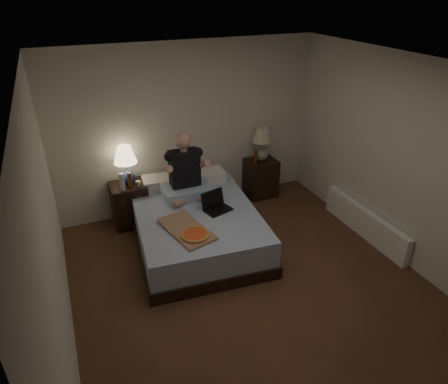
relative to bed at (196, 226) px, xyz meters
name	(u,v)px	position (x,y,z in m)	size (l,w,h in m)	color
floor	(254,289)	(0.30, -1.16, -0.26)	(4.00, 4.50, 0.00)	brown
ceiling	(264,71)	(0.30, -1.16, 2.24)	(4.00, 4.50, 0.00)	white
wall_back	(188,129)	(0.30, 1.09, 0.99)	(4.00, 2.50, 0.00)	silver
wall_front	(441,371)	(0.30, -3.41, 0.99)	(4.00, 2.50, 0.00)	silver
wall_left	(50,240)	(-1.70, -1.16, 0.99)	(4.50, 2.50, 0.00)	silver
wall_right	(407,164)	(2.30, -1.16, 0.99)	(4.50, 2.50, 0.00)	silver
bed	(196,226)	(0.00, 0.00, 0.00)	(1.54, 2.06, 0.51)	#5775AE
nightstand_left	(130,204)	(-0.72, 0.84, 0.06)	(0.49, 0.44, 0.64)	black
nightstand_right	(260,177)	(1.44, 0.89, 0.06)	(0.48, 0.43, 0.63)	black
lamp_left	(126,165)	(-0.70, 0.89, 0.66)	(0.32, 0.32, 0.56)	navy
lamp_right	(262,144)	(1.44, 0.89, 0.65)	(0.32, 0.32, 0.56)	gray
water_bottle	(122,182)	(-0.81, 0.70, 0.51)	(0.07, 0.07, 0.25)	silver
soda_can	(138,184)	(-0.59, 0.70, 0.43)	(0.07, 0.07, 0.10)	#B9B9B4
beer_bottle_left	(130,180)	(-0.69, 0.73, 0.50)	(0.06, 0.06, 0.23)	#61380D
beer_bottle_right	(256,157)	(1.29, 0.79, 0.49)	(0.06, 0.06, 0.23)	#532B0B
person	(185,166)	(0.01, 0.40, 0.72)	(0.66, 0.52, 0.93)	black
laptop	(218,203)	(0.27, -0.13, 0.38)	(0.34, 0.28, 0.24)	black
pizza_box	(195,235)	(-0.22, -0.61, 0.30)	(0.40, 0.76, 0.08)	#A67F63
radiator	(365,223)	(2.23, -0.76, -0.06)	(0.10, 1.60, 0.40)	white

